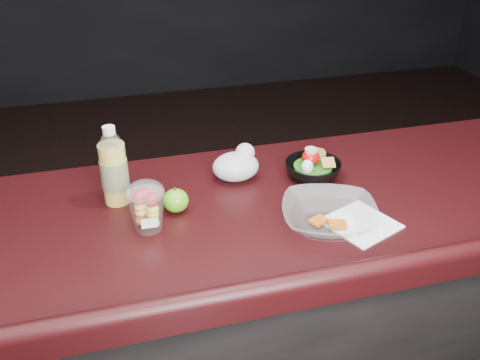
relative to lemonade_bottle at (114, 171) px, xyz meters
name	(u,v)px	position (x,y,z in m)	size (l,w,h in m)	color
counter	(223,345)	(0.26, -0.12, -0.60)	(4.06, 0.71, 1.02)	black
lemonade_bottle	(114,171)	(0.00, 0.00, 0.00)	(0.07, 0.07, 0.22)	yellow
fruit_cup	(147,206)	(0.07, -0.16, -0.03)	(0.10, 0.10, 0.14)	white
green_apple	(176,200)	(0.15, -0.09, -0.06)	(0.07, 0.07, 0.07)	#3F8B10
plastic_bag	(237,165)	(0.35, 0.04, -0.05)	(0.14, 0.11, 0.10)	silver
snack_bowl	(312,168)	(0.57, -0.02, -0.06)	(0.21, 0.21, 0.09)	black
takeout_bowl	(329,216)	(0.51, -0.27, -0.06)	(0.31, 0.31, 0.06)	silver
paper_napkin	(361,224)	(0.60, -0.28, -0.09)	(0.16, 0.16, 0.00)	white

